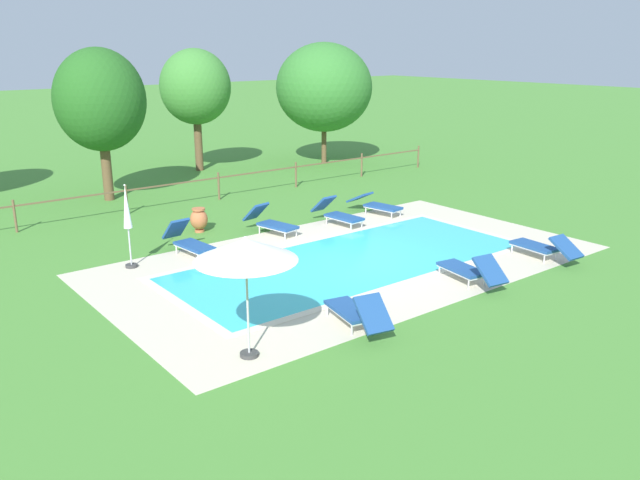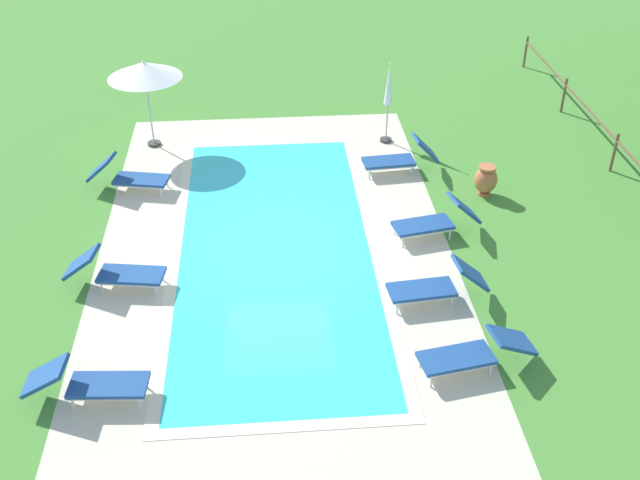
# 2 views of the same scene
# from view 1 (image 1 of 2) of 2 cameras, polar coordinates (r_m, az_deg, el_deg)

# --- Properties ---
(ground_plane) EXTENTS (160.00, 160.00, 0.00)m
(ground_plane) POSITION_cam_1_polar(r_m,az_deg,el_deg) (17.83, 2.76, -1.81)
(ground_plane) COLOR #478433
(pool_deck_paving) EXTENTS (13.52, 7.59, 0.01)m
(pool_deck_paving) POSITION_cam_1_polar(r_m,az_deg,el_deg) (17.83, 2.76, -1.80)
(pool_deck_paving) COLOR beige
(pool_deck_paving) RESTS_ON ground
(swimming_pool_water) EXTENTS (10.01, 4.08, 0.01)m
(swimming_pool_water) POSITION_cam_1_polar(r_m,az_deg,el_deg) (17.83, 2.76, -1.79)
(swimming_pool_water) COLOR #38C6D1
(swimming_pool_water) RESTS_ON ground
(pool_coping_rim) EXTENTS (10.49, 4.56, 0.01)m
(pool_coping_rim) POSITION_cam_1_polar(r_m,az_deg,el_deg) (17.83, 2.76, -1.78)
(pool_coping_rim) COLOR beige
(pool_coping_rim) RESTS_ON ground
(sun_lounger_north_near_steps) EXTENTS (0.77, 1.95, 0.94)m
(sun_lounger_north_near_steps) POSITION_cam_1_polar(r_m,az_deg,el_deg) (18.60, -11.48, -0.10)
(sun_lounger_north_near_steps) COLOR navy
(sun_lounger_north_near_steps) RESTS_ON ground
(sun_lounger_north_mid) EXTENTS (0.75, 2.07, 0.78)m
(sun_lounger_north_mid) POSITION_cam_1_polar(r_m,az_deg,el_deg) (18.83, 19.07, -0.56)
(sun_lounger_north_mid) COLOR navy
(sun_lounger_north_mid) RESTS_ON ground
(sun_lounger_north_far) EXTENTS (0.99, 2.03, 0.90)m
(sun_lounger_north_far) POSITION_cam_1_polar(r_m,az_deg,el_deg) (13.54, 3.22, -6.31)
(sun_lounger_north_far) COLOR navy
(sun_lounger_north_far) RESTS_ON ground
(sun_lounger_north_end) EXTENTS (0.91, 2.05, 0.86)m
(sun_lounger_north_end) POSITION_cam_1_polar(r_m,az_deg,el_deg) (16.39, 13.07, -2.56)
(sun_lounger_north_end) COLOR navy
(sun_lounger_north_end) RESTS_ON ground
(sun_lounger_south_near_corner) EXTENTS (0.95, 2.15, 0.71)m
(sun_lounger_south_near_corner) POSITION_cam_1_polar(r_m,az_deg,el_deg) (22.69, 4.96, 3.15)
(sun_lounger_south_near_corner) COLOR navy
(sun_lounger_south_near_corner) RESTS_ON ground
(sun_lounger_south_mid) EXTENTS (0.96, 2.02, 0.91)m
(sun_lounger_south_mid) POSITION_cam_1_polar(r_m,az_deg,el_deg) (20.28, -4.33, 1.60)
(sun_lounger_south_mid) COLOR navy
(sun_lounger_south_mid) RESTS_ON ground
(sun_lounger_south_far) EXTENTS (0.79, 2.00, 0.90)m
(sun_lounger_south_far) POSITION_cam_1_polar(r_m,az_deg,el_deg) (21.26, 1.59, 2.35)
(sun_lounger_south_far) COLOR navy
(sun_lounger_south_far) RESTS_ON ground
(patio_umbrella_open_foreground) EXTENTS (1.92, 1.92, 2.39)m
(patio_umbrella_open_foreground) POSITION_cam_1_polar(r_m,az_deg,el_deg) (11.79, -6.57, -0.91)
(patio_umbrella_open_foreground) COLOR #383838
(patio_umbrella_open_foreground) RESTS_ON ground
(patio_umbrella_closed_row_mid_west) EXTENTS (0.32, 0.32, 2.26)m
(patio_umbrella_closed_row_mid_west) POSITION_cam_1_polar(r_m,az_deg,el_deg) (17.59, -16.63, 2.07)
(patio_umbrella_closed_row_mid_west) COLOR #383838
(patio_umbrella_closed_row_mid_west) RESTS_ON ground
(terracotta_urn_near_fence) EXTENTS (0.55, 0.55, 0.77)m
(terracotta_urn_near_fence) POSITION_cam_1_polar(r_m,az_deg,el_deg) (20.77, -10.62, 1.81)
(terracotta_urn_near_fence) COLOR #B7663D
(terracotta_urn_near_fence) RESTS_ON ground
(perimeter_fence) EXTENTS (21.99, 0.08, 1.05)m
(perimeter_fence) POSITION_cam_1_polar(r_m,az_deg,el_deg) (25.01, -8.93, 5.11)
(perimeter_fence) COLOR brown
(perimeter_fence) RESTS_ON ground
(tree_far_west) EXTENTS (3.23, 3.23, 5.56)m
(tree_far_west) POSITION_cam_1_polar(r_m,az_deg,el_deg) (30.85, -10.92, 13.07)
(tree_far_west) COLOR brown
(tree_far_west) RESTS_ON ground
(tree_west_mid) EXTENTS (4.66, 4.66, 5.83)m
(tree_west_mid) POSITION_cam_1_polar(r_m,az_deg,el_deg) (32.17, 0.36, 13.29)
(tree_west_mid) COLOR brown
(tree_west_mid) RESTS_ON ground
(tree_east_mid) EXTENTS (3.32, 3.32, 5.63)m
(tree_east_mid) POSITION_cam_1_polar(r_m,az_deg,el_deg) (25.55, -18.81, 11.56)
(tree_east_mid) COLOR brown
(tree_east_mid) RESTS_ON ground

